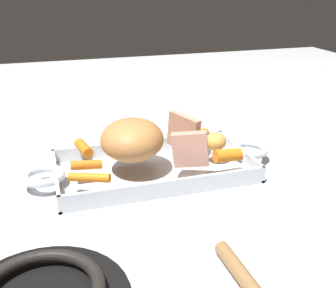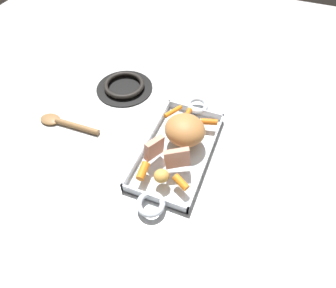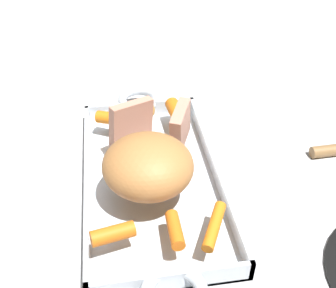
{
  "view_description": "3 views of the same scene",
  "coord_description": "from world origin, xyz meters",
  "px_view_note": "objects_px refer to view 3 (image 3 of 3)",
  "views": [
    {
      "loc": [
        -0.18,
        -0.66,
        0.34
      ],
      "look_at": [
        0.03,
        -0.01,
        0.06
      ],
      "focal_mm": 43.98,
      "sensor_mm": 36.0,
      "label": 1
    },
    {
      "loc": [
        0.5,
        0.17,
        0.68
      ],
      "look_at": [
        0.03,
        -0.02,
        0.06
      ],
      "focal_mm": 30.68,
      "sensor_mm": 36.0,
      "label": 2
    },
    {
      "loc": [
        -0.43,
        0.04,
        0.42
      ],
      "look_at": [
        0.03,
        -0.03,
        0.05
      ],
      "focal_mm": 43.92,
      "sensor_mm": 36.0,
      "label": 3
    }
  ],
  "objects_px": {
    "roast_slice_outer": "(180,126)",
    "baby_carrot_center_right": "(110,118)",
    "baby_carrot_southwest": "(175,230)",
    "baby_carrot_northwest": "(175,110)",
    "potato_golden_small": "(141,111)",
    "baby_carrot_short": "(113,234)",
    "pork_roast": "(148,166)",
    "roasting_dish": "(152,179)",
    "baby_carrot_northeast": "(214,226)",
    "roast_slice_thin": "(131,123)"
  },
  "relations": [
    {
      "from": "pork_roast",
      "to": "baby_carrot_northeast",
      "type": "bearing_deg",
      "value": -141.52
    },
    {
      "from": "baby_carrot_southwest",
      "to": "potato_golden_small",
      "type": "xyz_separation_m",
      "value": [
        0.24,
        0.02,
        0.01
      ]
    },
    {
      "from": "roasting_dish",
      "to": "potato_golden_small",
      "type": "relative_size",
      "value": 11.28
    },
    {
      "from": "roast_slice_outer",
      "to": "baby_carrot_center_right",
      "type": "bearing_deg",
      "value": 57.5
    },
    {
      "from": "pork_roast",
      "to": "roast_slice_outer",
      "type": "relative_size",
      "value": 1.97
    },
    {
      "from": "roasting_dish",
      "to": "baby_carrot_center_right",
      "type": "height_order",
      "value": "baby_carrot_center_right"
    },
    {
      "from": "roast_slice_thin",
      "to": "baby_carrot_center_right",
      "type": "bearing_deg",
      "value": 30.05
    },
    {
      "from": "roast_slice_thin",
      "to": "potato_golden_small",
      "type": "bearing_deg",
      "value": -18.5
    },
    {
      "from": "baby_carrot_northwest",
      "to": "potato_golden_small",
      "type": "bearing_deg",
      "value": 90.66
    },
    {
      "from": "roast_slice_thin",
      "to": "baby_carrot_center_right",
      "type": "distance_m",
      "value": 0.07
    },
    {
      "from": "baby_carrot_center_right",
      "to": "baby_carrot_southwest",
      "type": "height_order",
      "value": "baby_carrot_center_right"
    },
    {
      "from": "baby_carrot_short",
      "to": "roasting_dish",
      "type": "bearing_deg",
      "value": -26.84
    },
    {
      "from": "baby_carrot_short",
      "to": "baby_carrot_northwest",
      "type": "height_order",
      "value": "baby_carrot_northwest"
    },
    {
      "from": "baby_carrot_southwest",
      "to": "roast_slice_outer",
      "type": "bearing_deg",
      "value": -12.0
    },
    {
      "from": "baby_carrot_center_right",
      "to": "roast_slice_outer",
      "type": "bearing_deg",
      "value": -122.5
    },
    {
      "from": "roasting_dish",
      "to": "roast_slice_thin",
      "type": "relative_size",
      "value": 6.8
    },
    {
      "from": "roast_slice_outer",
      "to": "baby_carrot_short",
      "type": "bearing_deg",
      "value": 147.35
    },
    {
      "from": "roast_slice_thin",
      "to": "baby_carrot_center_right",
      "type": "xyz_separation_m",
      "value": [
        0.05,
        0.03,
        -0.02
      ]
    },
    {
      "from": "baby_carrot_short",
      "to": "baby_carrot_northwest",
      "type": "relative_size",
      "value": 1.03
    },
    {
      "from": "baby_carrot_center_right",
      "to": "roasting_dish",
      "type": "bearing_deg",
      "value": -155.94
    },
    {
      "from": "roast_slice_outer",
      "to": "baby_carrot_center_right",
      "type": "xyz_separation_m",
      "value": [
        0.07,
        0.1,
        -0.02
      ]
    },
    {
      "from": "baby_carrot_short",
      "to": "baby_carrot_center_right",
      "type": "xyz_separation_m",
      "value": [
        0.24,
        -0.01,
        0.0
      ]
    },
    {
      "from": "roasting_dish",
      "to": "baby_carrot_short",
      "type": "distance_m",
      "value": 0.14
    },
    {
      "from": "roast_slice_outer",
      "to": "pork_roast",
      "type": "bearing_deg",
      "value": 146.75
    },
    {
      "from": "baby_carrot_short",
      "to": "pork_roast",
      "type": "bearing_deg",
      "value": -31.98
    },
    {
      "from": "baby_carrot_northeast",
      "to": "potato_golden_small",
      "type": "bearing_deg",
      "value": 14.49
    },
    {
      "from": "baby_carrot_northwest",
      "to": "potato_golden_small",
      "type": "distance_m",
      "value": 0.06
    },
    {
      "from": "baby_carrot_short",
      "to": "potato_golden_small",
      "type": "height_order",
      "value": "potato_golden_small"
    },
    {
      "from": "roasting_dish",
      "to": "baby_carrot_northeast",
      "type": "distance_m",
      "value": 0.14
    },
    {
      "from": "baby_carrot_short",
      "to": "baby_carrot_northwest",
      "type": "xyz_separation_m",
      "value": [
        0.24,
        -0.11,
        0.0
      ]
    },
    {
      "from": "baby_carrot_southwest",
      "to": "baby_carrot_northwest",
      "type": "bearing_deg",
      "value": -9.57
    },
    {
      "from": "potato_golden_small",
      "to": "baby_carrot_northeast",
      "type": "bearing_deg",
      "value": -165.51
    },
    {
      "from": "roast_slice_outer",
      "to": "roast_slice_thin",
      "type": "xyz_separation_m",
      "value": [
        0.01,
        0.07,
        0.0
      ]
    },
    {
      "from": "roasting_dish",
      "to": "baby_carrot_southwest",
      "type": "height_order",
      "value": "baby_carrot_southwest"
    },
    {
      "from": "baby_carrot_northeast",
      "to": "roast_slice_outer",
      "type": "bearing_deg",
      "value": 3.35
    },
    {
      "from": "baby_carrot_center_right",
      "to": "potato_golden_small",
      "type": "distance_m",
      "value": 0.05
    },
    {
      "from": "roast_slice_thin",
      "to": "baby_carrot_northeast",
      "type": "xyz_separation_m",
      "value": [
        -0.19,
        -0.08,
        -0.03
      ]
    },
    {
      "from": "baby_carrot_southwest",
      "to": "baby_carrot_short",
      "type": "bearing_deg",
      "value": 87.1
    },
    {
      "from": "baby_carrot_northeast",
      "to": "roast_slice_thin",
      "type": "bearing_deg",
      "value": 23.57
    },
    {
      "from": "roast_slice_outer",
      "to": "baby_carrot_northeast",
      "type": "height_order",
      "value": "roast_slice_outer"
    },
    {
      "from": "baby_carrot_northwest",
      "to": "baby_carrot_short",
      "type": "bearing_deg",
      "value": 154.73
    },
    {
      "from": "baby_carrot_center_right",
      "to": "baby_carrot_northwest",
      "type": "bearing_deg",
      "value": -87.55
    },
    {
      "from": "baby_carrot_southwest",
      "to": "pork_roast",
      "type": "bearing_deg",
      "value": 14.0
    },
    {
      "from": "baby_carrot_short",
      "to": "potato_golden_small",
      "type": "xyz_separation_m",
      "value": [
        0.24,
        -0.06,
        0.01
      ]
    },
    {
      "from": "pork_roast",
      "to": "baby_carrot_northeast",
      "type": "height_order",
      "value": "pork_roast"
    },
    {
      "from": "baby_carrot_northwest",
      "to": "baby_carrot_southwest",
      "type": "bearing_deg",
      "value": 170.43
    },
    {
      "from": "roasting_dish",
      "to": "baby_carrot_center_right",
      "type": "xyz_separation_m",
      "value": [
        0.12,
        0.05,
        0.03
      ]
    },
    {
      "from": "roast_slice_thin",
      "to": "baby_carrot_northeast",
      "type": "relative_size",
      "value": 1.0
    },
    {
      "from": "roasting_dish",
      "to": "baby_carrot_northwest",
      "type": "relative_size",
      "value": 9.28
    },
    {
      "from": "roasting_dish",
      "to": "potato_golden_small",
      "type": "bearing_deg",
      "value": 1.54
    }
  ]
}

